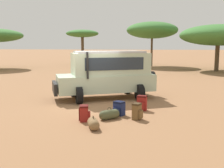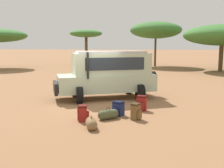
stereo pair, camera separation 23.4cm
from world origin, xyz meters
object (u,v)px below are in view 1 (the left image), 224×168
object	(u,v)px
backpack_cluster_center	(119,108)
acacia_tree_left_mid	(82,34)
duffel_bag_low_black_case	(93,124)
backpack_outermost	(84,113)
duffel_bag_soft_canvas	(109,114)
backpack_near_rear_wheel	(137,112)
acacia_tree_right_mid	(218,35)
safari_vehicle	(107,73)
backpack_beside_front_wheel	(142,103)
acacia_tree_centre_back	(152,30)

from	to	relation	value
backpack_cluster_center	acacia_tree_left_mid	world-z (taller)	acacia_tree_left_mid
duffel_bag_low_black_case	acacia_tree_left_mid	world-z (taller)	acacia_tree_left_mid
backpack_outermost	duffel_bag_soft_canvas	size ratio (longest dim) A/B	0.81
backpack_near_rear_wheel	acacia_tree_right_mid	distance (m)	21.32
acacia_tree_left_mid	backpack_outermost	bearing A→B (deg)	-74.04
safari_vehicle	backpack_beside_front_wheel	xyz separation A→B (m)	(1.92, -2.37, -0.98)
acacia_tree_centre_back	backpack_beside_front_wheel	bearing A→B (deg)	-89.89
duffel_bag_soft_canvas	acacia_tree_left_mid	distance (m)	28.07
backpack_beside_front_wheel	acacia_tree_left_mid	world-z (taller)	acacia_tree_left_mid
backpack_beside_front_wheel	backpack_near_rear_wheel	size ratio (longest dim) A/B	1.04
backpack_near_rear_wheel	backpack_outermost	distance (m)	1.94
backpack_beside_front_wheel	backpack_near_rear_wheel	world-z (taller)	backpack_beside_front_wheel
acacia_tree_left_mid	acacia_tree_centre_back	bearing A→B (deg)	-6.25
duffel_bag_low_black_case	backpack_beside_front_wheel	bearing A→B (deg)	62.09
backpack_near_rear_wheel	acacia_tree_right_mid	bearing A→B (deg)	70.53
safari_vehicle	backpack_near_rear_wheel	xyz separation A→B (m)	(1.82, -3.75, -1.00)
backpack_cluster_center	backpack_near_rear_wheel	xyz separation A→B (m)	(0.74, -0.47, 0.03)
backpack_near_rear_wheel	acacia_tree_centre_back	size ratio (longest dim) A/B	0.09
duffel_bag_low_black_case	acacia_tree_right_mid	world-z (taller)	acacia_tree_right_mid
acacia_tree_left_mid	backpack_cluster_center	bearing A→B (deg)	-71.19
backpack_near_rear_wheel	duffel_bag_low_black_case	size ratio (longest dim) A/B	0.81
duffel_bag_low_black_case	acacia_tree_left_mid	xyz separation A→B (m)	(-8.20, 27.63, 4.12)
acacia_tree_left_mid	acacia_tree_centre_back	world-z (taller)	acacia_tree_centre_back
backpack_cluster_center	duffel_bag_low_black_case	distance (m)	1.90
duffel_bag_soft_canvas	acacia_tree_centre_back	xyz separation A→B (m)	(1.07, 25.38, 4.47)
backpack_cluster_center	acacia_tree_left_mid	bearing A→B (deg)	108.81
safari_vehicle	duffel_bag_low_black_case	bearing A→B (deg)	-84.67
duffel_bag_low_black_case	duffel_bag_soft_canvas	world-z (taller)	duffel_bag_soft_canvas
backpack_beside_front_wheel	duffel_bag_soft_canvas	bearing A→B (deg)	-126.38
backpack_cluster_center	backpack_outermost	xyz separation A→B (m)	(-1.12, -1.00, 0.01)
safari_vehicle	duffel_bag_soft_canvas	bearing A→B (deg)	-78.39
backpack_beside_front_wheel	safari_vehicle	bearing A→B (deg)	129.01
backpack_cluster_center	duffel_bag_low_black_case	bearing A→B (deg)	-108.40
safari_vehicle	duffel_bag_low_black_case	distance (m)	5.24
backpack_beside_front_wheel	backpack_cluster_center	bearing A→B (deg)	-132.50
backpack_outermost	acacia_tree_centre_back	size ratio (longest dim) A/B	0.08
backpack_beside_front_wheel	acacia_tree_centre_back	xyz separation A→B (m)	(-0.05, 23.86, 4.34)
backpack_beside_front_wheel	acacia_tree_left_mid	bearing A→B (deg)	111.16
safari_vehicle	backpack_cluster_center	distance (m)	3.61
acacia_tree_right_mid	backpack_beside_front_wheel	bearing A→B (deg)	-110.53
backpack_beside_front_wheel	duffel_bag_low_black_case	size ratio (longest dim) A/B	0.85
backpack_cluster_center	backpack_near_rear_wheel	bearing A→B (deg)	-32.18
acacia_tree_centre_back	backpack_cluster_center	bearing A→B (deg)	-91.84
backpack_cluster_center	duffel_bag_low_black_case	size ratio (longest dim) A/B	0.74
acacia_tree_left_mid	acacia_tree_right_mid	bearing A→B (deg)	-21.34
safari_vehicle	backpack_outermost	distance (m)	4.40
acacia_tree_centre_back	acacia_tree_right_mid	world-z (taller)	acacia_tree_centre_back
safari_vehicle	backpack_near_rear_wheel	world-z (taller)	safari_vehicle
backpack_beside_front_wheel	acacia_tree_centre_back	bearing A→B (deg)	90.11
duffel_bag_low_black_case	backpack_near_rear_wheel	bearing A→B (deg)	44.97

